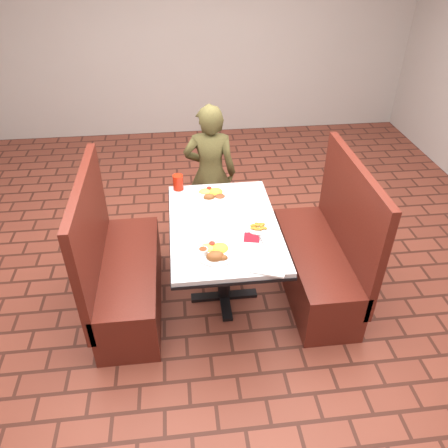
{
  "coord_description": "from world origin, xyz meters",
  "views": [
    {
      "loc": [
        -0.3,
        -2.62,
        2.61
      ],
      "look_at": [
        0.0,
        0.0,
        0.75
      ],
      "focal_mm": 35.0,
      "sensor_mm": 36.0,
      "label": 1
    }
  ],
  "objects_px": {
    "near_dinner_plate": "(215,251)",
    "diner_person": "(210,174)",
    "dining_table": "(224,234)",
    "far_dinner_plate": "(212,193)",
    "plantain_plate": "(258,227)",
    "red_tumbler": "(178,182)",
    "booth_bench_left": "(122,275)",
    "booth_bench_right": "(321,260)"
  },
  "relations": [
    {
      "from": "far_dinner_plate",
      "to": "plantain_plate",
      "type": "relative_size",
      "value": 1.59
    },
    {
      "from": "far_dinner_plate",
      "to": "plantain_plate",
      "type": "bearing_deg",
      "value": -59.72
    },
    {
      "from": "booth_bench_left",
      "to": "red_tumbler",
      "type": "relative_size",
      "value": 9.34
    },
    {
      "from": "near_dinner_plate",
      "to": "red_tumbler",
      "type": "relative_size",
      "value": 2.19
    },
    {
      "from": "booth_bench_left",
      "to": "diner_person",
      "type": "relative_size",
      "value": 0.9
    },
    {
      "from": "diner_person",
      "to": "dining_table",
      "type": "bearing_deg",
      "value": 98.51
    },
    {
      "from": "dining_table",
      "to": "diner_person",
      "type": "relative_size",
      "value": 0.91
    },
    {
      "from": "near_dinner_plate",
      "to": "plantain_plate",
      "type": "relative_size",
      "value": 1.61
    },
    {
      "from": "dining_table",
      "to": "red_tumbler",
      "type": "height_order",
      "value": "red_tumbler"
    },
    {
      "from": "booth_bench_right",
      "to": "plantain_plate",
      "type": "distance_m",
      "value": 0.71
    },
    {
      "from": "booth_bench_right",
      "to": "far_dinner_plate",
      "type": "distance_m",
      "value": 1.04
    },
    {
      "from": "plantain_plate",
      "to": "red_tumbler",
      "type": "xyz_separation_m",
      "value": [
        -0.56,
        0.64,
        0.05
      ]
    },
    {
      "from": "red_tumbler",
      "to": "diner_person",
      "type": "bearing_deg",
      "value": 52.19
    },
    {
      "from": "booth_bench_left",
      "to": "red_tumbler",
      "type": "bearing_deg",
      "value": 48.89
    },
    {
      "from": "dining_table",
      "to": "diner_person",
      "type": "distance_m",
      "value": 0.94
    },
    {
      "from": "dining_table",
      "to": "far_dinner_plate",
      "type": "height_order",
      "value": "far_dinner_plate"
    },
    {
      "from": "booth_bench_right",
      "to": "red_tumbler",
      "type": "relative_size",
      "value": 9.34
    },
    {
      "from": "dining_table",
      "to": "near_dinner_plate",
      "type": "xyz_separation_m",
      "value": [
        -0.1,
        -0.35,
        0.13
      ]
    },
    {
      "from": "diner_person",
      "to": "red_tumbler",
      "type": "height_order",
      "value": "diner_person"
    },
    {
      "from": "booth_bench_left",
      "to": "red_tumbler",
      "type": "height_order",
      "value": "booth_bench_left"
    },
    {
      "from": "dining_table",
      "to": "booth_bench_right",
      "type": "height_order",
      "value": "booth_bench_right"
    },
    {
      "from": "diner_person",
      "to": "near_dinner_plate",
      "type": "height_order",
      "value": "diner_person"
    },
    {
      "from": "dining_table",
      "to": "far_dinner_plate",
      "type": "xyz_separation_m",
      "value": [
        -0.05,
        0.41,
        0.12
      ]
    },
    {
      "from": "diner_person",
      "to": "plantain_plate",
      "type": "xyz_separation_m",
      "value": [
        0.26,
        -1.02,
        0.1
      ]
    },
    {
      "from": "booth_bench_left",
      "to": "red_tumbler",
      "type": "distance_m",
      "value": 0.87
    },
    {
      "from": "far_dinner_plate",
      "to": "dining_table",
      "type": "bearing_deg",
      "value": -83.34
    },
    {
      "from": "near_dinner_plate",
      "to": "far_dinner_plate",
      "type": "distance_m",
      "value": 0.76
    },
    {
      "from": "booth_bench_left",
      "to": "red_tumbler",
      "type": "xyz_separation_m",
      "value": [
        0.48,
        0.55,
        0.48
      ]
    },
    {
      "from": "dining_table",
      "to": "booth_bench_left",
      "type": "relative_size",
      "value": 1.01
    },
    {
      "from": "plantain_plate",
      "to": "red_tumbler",
      "type": "relative_size",
      "value": 1.36
    },
    {
      "from": "plantain_plate",
      "to": "red_tumbler",
      "type": "bearing_deg",
      "value": 131.49
    },
    {
      "from": "booth_bench_left",
      "to": "diner_person",
      "type": "height_order",
      "value": "diner_person"
    },
    {
      "from": "near_dinner_plate",
      "to": "dining_table",
      "type": "bearing_deg",
      "value": 74.07
    },
    {
      "from": "near_dinner_plate",
      "to": "diner_person",
      "type": "bearing_deg",
      "value": 86.45
    },
    {
      "from": "booth_bench_left",
      "to": "near_dinner_plate",
      "type": "height_order",
      "value": "booth_bench_left"
    },
    {
      "from": "booth_bench_left",
      "to": "diner_person",
      "type": "xyz_separation_m",
      "value": [
        0.78,
        0.94,
        0.34
      ]
    },
    {
      "from": "booth_bench_right",
      "to": "diner_person",
      "type": "xyz_separation_m",
      "value": [
        -0.82,
        0.94,
        0.34
      ]
    },
    {
      "from": "far_dinner_plate",
      "to": "diner_person",
      "type": "bearing_deg",
      "value": 86.88
    },
    {
      "from": "diner_person",
      "to": "near_dinner_plate",
      "type": "bearing_deg",
      "value": 93.79
    },
    {
      "from": "near_dinner_plate",
      "to": "plantain_plate",
      "type": "xyz_separation_m",
      "value": [
        0.34,
        0.26,
        -0.02
      ]
    },
    {
      "from": "booth_bench_right",
      "to": "diner_person",
      "type": "distance_m",
      "value": 1.29
    },
    {
      "from": "booth_bench_left",
      "to": "near_dinner_plate",
      "type": "bearing_deg",
      "value": -26.3
    }
  ]
}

